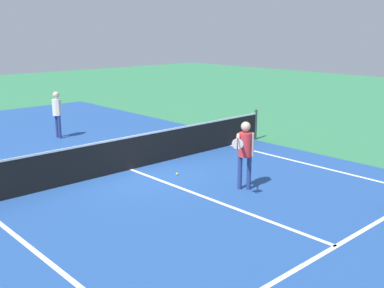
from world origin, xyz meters
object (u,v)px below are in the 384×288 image
Objects in this scene: player_near at (245,148)px; player_far at (57,110)px; tennis_ball_near_net at (177,174)px; net at (130,153)px.

player_far is at bearing 95.11° from player_near.
player_far is 25.42× the size of tennis_ball_near_net.
net is at bearing 108.52° from player_near.
player_near is 25.61× the size of tennis_ball_near_net.
net is at bearing 116.25° from tennis_ball_near_net.
tennis_ball_near_net is (-0.46, 1.97, -1.02)m from player_near.
net is 6.44× the size of player_near.
player_far reaches higher than tennis_ball_near_net.
net is 164.97× the size of tennis_ball_near_net.
player_far is at bearing 85.96° from net.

